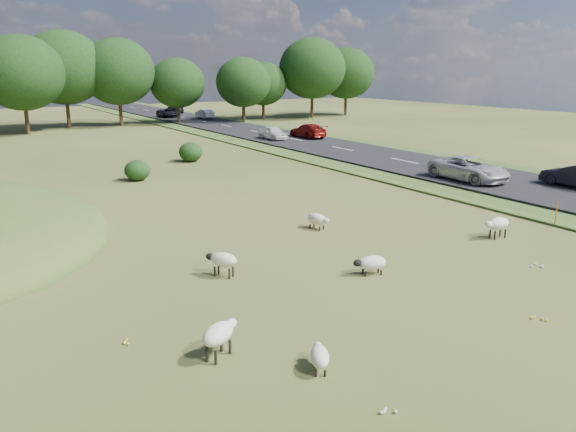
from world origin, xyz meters
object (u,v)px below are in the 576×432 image
Objects in this scene: car_0 at (205,114)px; car_4 at (469,169)px; marker_post at (556,214)px; car_3 at (273,133)px; sheep_4 at (317,219)px; car_1 at (175,109)px; sheep_2 at (223,260)px; sheep_3 at (371,263)px; car_7 at (576,176)px; car_2 at (308,131)px; sheep_0 at (219,334)px; sheep_1 at (498,224)px; sheep_5 at (320,356)px; car_5 at (167,113)px.

car_0 is 51.17m from car_4.
marker_post is 34.37m from car_3.
sheep_4 is 31.94m from car_3.
sheep_4 is 68.97m from car_1.
car_4 reaches higher than car_0.
car_3 is 0.74× the size of car_4.
sheep_2 is 0.96× the size of sheep_3.
car_4 is 6.20m from car_7.
car_4 is (-3.80, -24.38, 0.04)m from car_2.
car_4 reaches higher than car_2.
car_4 is (-3.80, -51.03, 0.08)m from car_0.
sheep_0 is 0.30× the size of car_1.
marker_post is 0.91× the size of sheep_1.
car_4 reaches higher than car_3.
car_2 reaches higher than sheep_2.
sheep_2 is at bearing 52.08° from car_2.
sheep_5 is at bearing 140.14° from sheep_2.
sheep_1 is at bearing 69.97° from car_2.
car_7 reaches higher than sheep_5.
car_0 is (24.33, 57.88, 0.29)m from sheep_2.
sheep_1 is 0.27× the size of car_2.
sheep_0 is 26.06m from car_4.
car_1 is (8.17, 72.05, 0.30)m from marker_post.
car_2 is at bearing -102.30° from sheep_3.
sheep_2 is 0.30× the size of car_7.
sheep_2 is (-12.19, 2.06, -0.03)m from sheep_1.
sheep_4 is 33.24m from car_2.
car_2 is (24.33, 31.23, 0.33)m from sheep_2.
sheep_1 is 0.29× the size of car_1.
car_4 reaches higher than car_1.
sheep_3 reaches higher than sheep_5.
sheep_5 is at bearing -163.73° from marker_post.
sheep_0 is at bearing -121.87° from car_3.
sheep_2 is at bearing -11.93° from sheep_3.
car_1 is 38.63m from car_2.
car_3 is at bearing -90.00° from car_5.
sheep_4 is 12.59m from sheep_5.
car_7 is at bearing -14.85° from sheep_0.
car_5 is at bearing -83.12° from car_2.
marker_post is 9.17m from car_7.
car_3 is (23.08, 37.13, 0.26)m from sheep_0.
car_2 is 29.27m from car_7.
car_4 is at bearing 85.74° from car_0.
car_7 is (17.99, -1.32, 0.46)m from sheep_4.
car_4 is (8.34, 8.91, 0.34)m from sheep_1.
sheep_3 is 0.24× the size of car_4.
sheep_4 is (1.73, 5.93, 0.01)m from sheep_3.
sheep_4 is at bearing -103.42° from car_5.
car_7 is at bearing 90.00° from car_0.
car_2 is (12.14, 33.29, 0.30)m from sheep_1.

